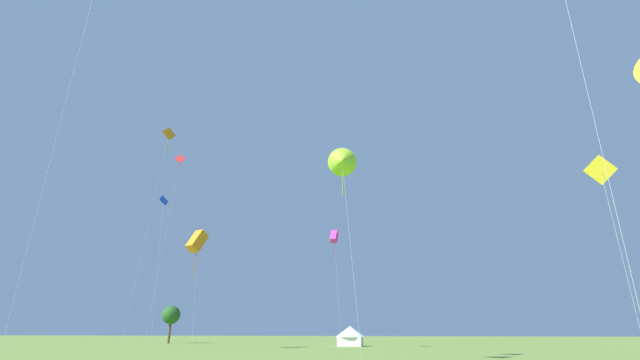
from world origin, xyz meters
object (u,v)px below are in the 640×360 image
Objects in this scene: kite_orange_box at (197,241)px; festival_tent_left at (350,335)px; kite_blue_diamond at (163,205)px; kite_lime_delta at (342,161)px; kite_yellow_diamond at (601,172)px; kite_magenta_box at (334,237)px; kite_red_diamond at (179,166)px; tree_distant_left at (171,315)px; kite_orange_diamond at (168,138)px.

kite_orange_box is 3.38× the size of festival_tent_left.
festival_tent_left is (22.49, 16.89, -16.42)m from kite_blue_diamond.
kite_yellow_diamond is at bearing -8.84° from kite_lime_delta.
kite_magenta_box is at bearing 100.11° from kite_lime_delta.
kite_lime_delta reaches higher than kite_orange_box.
kite_red_diamond is at bearing 179.10° from kite_magenta_box.
kite_orange_box is at bearing -42.16° from kite_red_diamond.
kite_yellow_diamond is (16.53, -2.57, -2.91)m from kite_lime_delta.
kite_blue_diamond is 49.39m from kite_yellow_diamond.
tree_distant_left is at bearing 113.81° from kite_blue_diamond.
kite_red_diamond is at bearing 110.58° from kite_blue_diamond.
kite_blue_diamond is 32.25m from tree_distant_left.
kite_orange_box is at bearing -11.07° from kite_orange_diamond.
kite_orange_diamond is 7.08× the size of festival_tent_left.
festival_tent_left is at bearing 84.63° from kite_magenta_box.
festival_tent_left is at bearing -16.32° from tree_distant_left.
kite_lime_delta is at bearing -50.83° from tree_distant_left.
kite_lime_delta is 61.84m from tree_distant_left.
kite_orange_diamond is 17.21m from kite_orange_box.
kite_orange_diamond is 35.66m from tree_distant_left.
kite_orange_diamond is at bearing 128.59° from kite_blue_diamond.
kite_red_diamond is 12.49m from kite_blue_diamond.
kite_red_diamond is at bearing 145.99° from kite_yellow_diamond.
kite_lime_delta is at bearing -38.63° from kite_orange_diamond.
kite_red_diamond is 17.23m from kite_orange_box.
kite_orange_box is (7.79, -7.05, -13.66)m from kite_red_diamond.
kite_red_diamond is 57.97m from kite_yellow_diamond.
kite_magenta_box reaches higher than kite_yellow_diamond.
kite_red_diamond is 1.49× the size of kite_blue_diamond.
kite_orange_box is 1.17× the size of kite_yellow_diamond.
kite_orange_diamond is 1.95× the size of kite_lime_delta.
kite_red_diamond is (-1.08, 5.74, -2.14)m from kite_orange_diamond.
kite_magenta_box reaches higher than festival_tent_left.
kite_red_diamond is 6.64× the size of festival_tent_left.
festival_tent_left is at bearing 36.90° from kite_blue_diamond.
kite_orange_box is (-22.02, 21.65, -1.25)m from kite_lime_delta.
kite_red_diamond is at bearing 100.64° from kite_orange_diamond.
kite_blue_diamond is 6.85m from kite_orange_box.
festival_tent_left is (-4.20, 37.30, -12.82)m from kite_lime_delta.
kite_magenta_box is (23.68, 5.35, -14.49)m from kite_orange_diamond.
kite_blue_diamond is 32.57m from festival_tent_left.
kite_orange_box is 26.39m from festival_tent_left.
kite_magenta_box is at bearing 12.73° from kite_orange_diamond.
kite_magenta_box is at bearing -29.60° from tree_distant_left.
kite_blue_diamond is 4.46× the size of festival_tent_left.
kite_lime_delta is 1.07× the size of kite_orange_box.
kite_lime_delta reaches higher than kite_magenta_box.
kite_magenta_box is (24.76, -0.39, -12.35)m from kite_red_diamond.
tree_distant_left is (-38.59, 47.37, -9.51)m from kite_lime_delta.
kite_orange_diamond reaches higher than kite_lime_delta.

